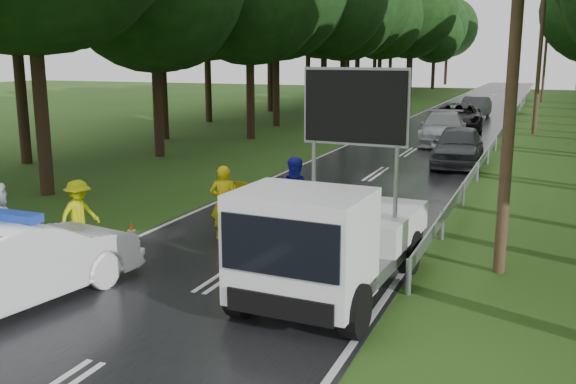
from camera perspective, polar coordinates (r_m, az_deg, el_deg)
The scene contains 21 objects.
ground at distance 13.71m, azimuth -4.83°, elevation -6.95°, with size 160.00×160.00×0.00m, color #274513.
road at distance 42.19m, azimuth 13.97°, elevation 5.69°, with size 7.00×140.00×0.02m, color black.
guardrail at distance 41.44m, azimuth 19.03°, elevation 6.02°, with size 0.12×60.06×0.70m.
utility_pole_near at distance 13.56m, azimuth 19.64°, elevation 13.96°, with size 1.40×0.24×10.00m.
utility_pole_mid at distance 39.54m, azimuth 21.55°, elevation 12.15°, with size 1.40×0.24×10.00m.
utility_pole_far at distance 65.54m, azimuth 21.94°, elevation 11.78°, with size 1.40×0.24×10.00m.
police_sedan at distance 12.60m, azimuth -23.06°, elevation -5.83°, with size 2.46×5.01×1.74m.
work_truck at distance 11.89m, azimuth 3.66°, elevation -4.20°, with size 2.56×5.34×4.17m.
barrier at distance 16.51m, azimuth -2.47°, elevation -0.37°, with size 2.83×0.73×1.20m.
officer at distance 15.72m, azimuth -5.71°, elevation -0.96°, with size 0.68×0.44×1.85m, color yellow.
civilian at distance 15.97m, azimuth 0.80°, elevation -0.43°, with size 0.97×0.76×2.00m, color #1B22B3.
bystander_left at distance 15.64m, azimuth -18.09°, elevation -1.96°, with size 1.07×0.61×1.65m, color #C0CF0B.
queue_car_first at distance 27.13m, azimuth 14.90°, elevation 3.97°, with size 1.93×4.80×1.64m, color #3F4246.
queue_car_second at distance 33.65m, azimuth 13.62°, elevation 5.53°, with size 2.26×5.57×1.62m, color #A9ACB1.
queue_car_third at distance 39.79m, azimuth 14.91°, elevation 6.43°, with size 2.70×5.85×1.63m, color black.
queue_car_fourth at distance 48.18m, azimuth 16.25°, elevation 7.21°, with size 1.61×4.61×1.52m, color #414349.
cone_near_left at distance 13.45m, azimuth -22.96°, elevation -6.58°, with size 0.37×0.37×0.78m.
cone_center at distance 13.38m, azimuth -2.93°, elevation -5.71°, with size 0.37×0.37×0.77m.
cone_far at distance 17.62m, azimuth 6.63°, elevation -1.40°, with size 0.36×0.36×0.77m.
cone_left_mid at distance 15.49m, azimuth -13.73°, elevation -3.74°, with size 0.32×0.32×0.67m.
cone_right at distance 14.39m, azimuth 10.90°, elevation -4.78°, with size 0.33×0.33×0.70m.
Camera 1 is at (5.91, -11.53, 4.46)m, focal length 40.00 mm.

